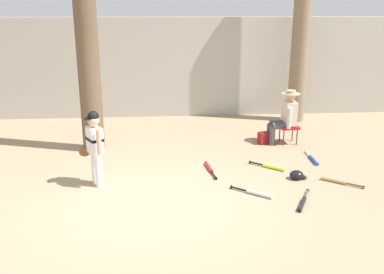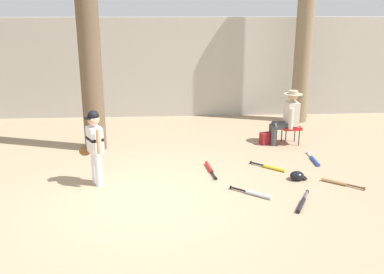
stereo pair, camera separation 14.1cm
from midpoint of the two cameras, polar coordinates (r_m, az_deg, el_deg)
name	(u,v)px [view 1 (the left image)]	position (r m, az deg, el deg)	size (l,w,h in m)	color
ground_plane	(148,201)	(6.81, -6.54, -8.54)	(60.00, 60.00, 0.00)	#9E8466
concrete_back_wall	(150,68)	(11.84, -5.98, 9.24)	(18.00, 0.36, 2.67)	#ADA89E
tree_near_player	(87,43)	(8.96, -14.34, 12.08)	(0.63, 0.63, 5.07)	brown
tree_behind_spectator	(301,31)	(11.45, 14.05, 13.63)	(0.67, 0.67, 5.37)	#7F6B51
young_ballplayer	(94,143)	(7.31, -13.51, -0.84)	(0.49, 0.53, 1.31)	white
folding_stool	(289,127)	(9.68, 12.42, 1.27)	(0.41, 0.41, 0.41)	red
seated_spectator	(285,115)	(9.58, 11.97, 2.85)	(0.67, 0.53, 1.20)	#47474C
handbag_beside_stool	(266,138)	(9.62, 9.46, -0.11)	(0.34, 0.18, 0.26)	maroon
bat_red_barrel	(209,168)	(7.99, 1.83, -4.20)	(0.15, 0.82, 0.07)	red
bat_blue_youth	(313,159)	(8.77, 15.42, -2.87)	(0.10, 0.80, 0.07)	#2347AD
bat_aluminum_silver	(256,193)	(7.03, 7.99, -7.47)	(0.62, 0.51, 0.07)	#B7BCC6
bat_yellow_trainer	(271,167)	(8.18, 10.04, -3.96)	(0.60, 0.53, 0.07)	yellow
bat_wood_tan	(337,181)	(7.81, 18.38, -5.64)	(0.61, 0.51, 0.07)	tan
bat_black_composite	(303,203)	(6.85, 14.04, -8.52)	(0.43, 0.74, 0.07)	black
batting_helmet_black	(297,175)	(7.77, 13.36, -5.00)	(0.30, 0.23, 0.17)	black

